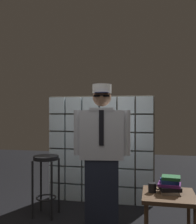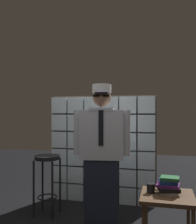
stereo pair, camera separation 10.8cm
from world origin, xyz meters
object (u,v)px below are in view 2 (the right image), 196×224
at_px(bar_stool, 47,171).
at_px(standing_person, 102,153).
at_px(coffee_mug, 151,188).
at_px(side_table, 167,202).
at_px(book_stack, 169,186).

bearing_deg(bar_stool, standing_person, -14.10).
bearing_deg(coffee_mug, side_table, -7.08).
bearing_deg(side_table, book_stack, 68.82).
xyz_separation_m(standing_person, book_stack, (0.77, -0.34, -0.25)).
bearing_deg(book_stack, bar_stool, 160.94).
distance_m(side_table, book_stack, 0.16).
distance_m(standing_person, book_stack, 0.88).
xyz_separation_m(book_stack, coffee_mug, (-0.17, -0.02, -0.03)).
height_order(side_table, coffee_mug, coffee_mug).
xyz_separation_m(bar_stool, coffee_mug, (1.40, -0.56, 0.02)).
relative_size(standing_person, bar_stool, 2.15).
distance_m(standing_person, coffee_mug, 0.75).
bearing_deg(side_table, bar_stool, 159.61).
bearing_deg(bar_stool, coffee_mug, -21.80).
bearing_deg(bar_stool, side_table, -20.39).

